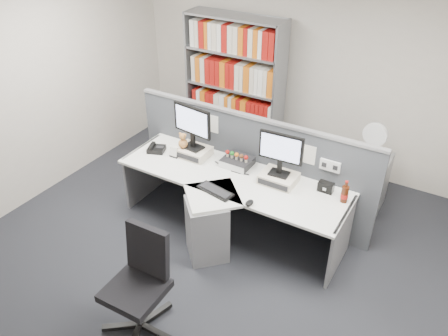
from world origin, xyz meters
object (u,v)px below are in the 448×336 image
Objects in this scene: desk_fan at (375,137)px; cola_bottle at (345,194)px; office_chair at (141,280)px; monitor_left at (192,124)px; desktop_pc at (237,162)px; desk_phone at (156,149)px; desk at (221,206)px; shelving_unit at (234,89)px; desk_calendar at (174,152)px; keyboard at (215,191)px; speaker at (326,187)px; mouse at (249,203)px; filing_cabinet at (365,184)px; monitor_right at (281,151)px.

cola_bottle is at bearing -90.27° from desk_fan.
monitor_left is at bearing 109.50° from office_chair.
desk_phone is at bearing -167.46° from desktop_pc.
desk is 1.30× the size of shelving_unit.
desk_calendar is 1.62m from shelving_unit.
keyboard is 1.72× the size of desk_phone.
desk is 10.62× the size of cola_bottle.
desk is 2.59× the size of office_chair.
desk is 4.96× the size of monitor_left.
desk_calendar is at bearing 2.75° from desk_phone.
speaker is (1.59, 0.09, -0.36)m from monitor_left.
shelving_unit reaches higher than mouse.
monitor_right is at bearing -125.15° from filing_cabinet.
desk_fan is at bearing 89.73° from cola_bottle.
desk_calendar is 1.79m from office_chair.
office_chair is (-1.20, -1.75, -0.28)m from cola_bottle.
desk_fan reaches higher than keyboard.
desk_fan is at bearing 54.83° from monitor_right.
monitor_right is at bearing 74.26° from office_chair.
monitor_right is 1.89m from office_chair.
keyboard is at bearing -134.07° from monitor_right.
office_chair is at bearing -124.44° from cola_bottle.
office_chair is at bearing -70.50° from monitor_left.
desk is 0.89m from desk_calendar.
desktop_pc is at bearing 177.57° from cola_bottle.
monitor_right is 4.28× the size of mouse.
monitor_left is 1.09× the size of monitor_right.
speaker is 0.34× the size of desk_fan.
mouse is at bearing -51.31° from desktop_pc.
desk_calendar reaches higher than desktop_pc.
desk is at bearing -64.04° from shelving_unit.
desk_fan is at bearing 30.05° from desk_calendar.
desk_calendar is at bearing -173.90° from monitor_right.
desk_phone is (-1.54, -0.15, -0.36)m from monitor_right.
monitor_left is 0.67m from desktop_pc.
desktop_pc is 0.76m from desk_calendar.
office_chair reaches higher than speaker.
desk_fan is (0.79, 1.53, 0.26)m from mouse.
office_chair reaches higher than keyboard.
office_chair is at bearing -90.13° from desk.
desk_calendar is (-1.28, -0.14, -0.33)m from monitor_right.
monitor_right reaches higher than cola_bottle.
speaker reaches higher than keyboard.
desk_fan is 3.03m from office_chair.
desktop_pc is 0.16× the size of shelving_unit.
desk is at bearing -130.61° from filing_cabinet.
filing_cabinet is at bearing 62.58° from mouse.
mouse is 0.84m from speaker.
keyboard is 1.73× the size of cola_bottle.
desktop_pc is 0.58m from keyboard.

